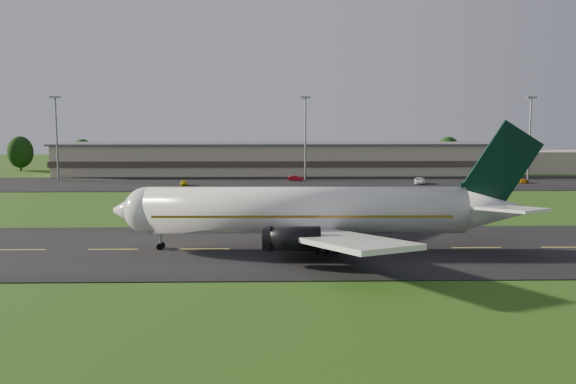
{
  "coord_description": "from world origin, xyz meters",
  "views": [
    {
      "loc": [
        -2.64,
        -75.95,
        16.41
      ],
      "look_at": [
        -0.8,
        8.0,
        6.0
      ],
      "focal_mm": 40.0,
      "sensor_mm": 36.0,
      "label": 1
    }
  ],
  "objects_px": {
    "light_mast_west": "(56,128)",
    "service_vehicle_c": "(420,181)",
    "terminal": "(308,159)",
    "service_vehicle_b": "(296,178)",
    "service_vehicle_a": "(184,183)",
    "airliner": "(313,211)",
    "light_mast_east": "(530,128)",
    "service_vehicle_d": "(518,180)",
    "light_mast_centre": "(305,128)"
  },
  "relations": [
    {
      "from": "light_mast_west",
      "to": "service_vehicle_c",
      "type": "distance_m",
      "value": 87.33
    },
    {
      "from": "terminal",
      "to": "service_vehicle_b",
      "type": "bearing_deg",
      "value": -101.77
    },
    {
      "from": "light_mast_west",
      "to": "service_vehicle_a",
      "type": "height_order",
      "value": "light_mast_west"
    },
    {
      "from": "airliner",
      "to": "light_mast_west",
      "type": "relative_size",
      "value": 2.52
    },
    {
      "from": "terminal",
      "to": "service_vehicle_c",
      "type": "bearing_deg",
      "value": -46.37
    },
    {
      "from": "terminal",
      "to": "light_mast_east",
      "type": "xyz_separation_m",
      "value": [
        53.6,
        -16.18,
        8.75
      ]
    },
    {
      "from": "service_vehicle_c",
      "to": "service_vehicle_d",
      "type": "xyz_separation_m",
      "value": [
        23.67,
        1.9,
        0.01
      ]
    },
    {
      "from": "service_vehicle_b",
      "to": "service_vehicle_d",
      "type": "height_order",
      "value": "service_vehicle_d"
    },
    {
      "from": "light_mast_west",
      "to": "light_mast_centre",
      "type": "bearing_deg",
      "value": 0.0
    },
    {
      "from": "airliner",
      "to": "service_vehicle_a",
      "type": "xyz_separation_m",
      "value": [
        -25.02,
        67.99,
        -3.94
      ]
    },
    {
      "from": "service_vehicle_a",
      "to": "service_vehicle_b",
      "type": "bearing_deg",
      "value": 11.36
    },
    {
      "from": "light_mast_east",
      "to": "service_vehicle_b",
      "type": "bearing_deg",
      "value": -177.85
    },
    {
      "from": "terminal",
      "to": "service_vehicle_a",
      "type": "height_order",
      "value": "terminal"
    },
    {
      "from": "light_mast_centre",
      "to": "service_vehicle_d",
      "type": "bearing_deg",
      "value": -8.82
    },
    {
      "from": "airliner",
      "to": "light_mast_east",
      "type": "xyz_separation_m",
      "value": [
        57.98,
        80.01,
        8.08
      ]
    },
    {
      "from": "light_mast_west",
      "to": "light_mast_east",
      "type": "xyz_separation_m",
      "value": [
        115.0,
        0.0,
        0.0
      ]
    },
    {
      "from": "light_mast_east",
      "to": "service_vehicle_a",
      "type": "xyz_separation_m",
      "value": [
        -83.0,
        -12.03,
        -12.02
      ]
    },
    {
      "from": "terminal",
      "to": "service_vehicle_b",
      "type": "xyz_separation_m",
      "value": [
        -3.82,
        -18.34,
        -3.28
      ]
    },
    {
      "from": "light_mast_centre",
      "to": "service_vehicle_c",
      "type": "xyz_separation_m",
      "value": [
        25.98,
        -9.6,
        -11.93
      ]
    },
    {
      "from": "light_mast_west",
      "to": "light_mast_east",
      "type": "bearing_deg",
      "value": 0.0
    },
    {
      "from": "light_mast_centre",
      "to": "service_vehicle_a",
      "type": "relative_size",
      "value": 5.62
    },
    {
      "from": "light_mast_centre",
      "to": "service_vehicle_b",
      "type": "relative_size",
      "value": 5.52
    },
    {
      "from": "service_vehicle_a",
      "to": "service_vehicle_d",
      "type": "distance_m",
      "value": 77.77
    },
    {
      "from": "service_vehicle_d",
      "to": "service_vehicle_a",
      "type": "bearing_deg",
      "value": 133.42
    },
    {
      "from": "airliner",
      "to": "service_vehicle_c",
      "type": "distance_m",
      "value": 76.23
    },
    {
      "from": "terminal",
      "to": "airliner",
      "type": "bearing_deg",
      "value": -92.61
    },
    {
      "from": "light_mast_west",
      "to": "light_mast_centre",
      "type": "height_order",
      "value": "same"
    },
    {
      "from": "airliner",
      "to": "light_mast_east",
      "type": "relative_size",
      "value": 2.52
    },
    {
      "from": "light_mast_west",
      "to": "service_vehicle_d",
      "type": "xyz_separation_m",
      "value": [
        109.65,
        -7.7,
        -11.93
      ]
    },
    {
      "from": "service_vehicle_d",
      "to": "airliner",
      "type": "bearing_deg",
      "value": -175.82
    },
    {
      "from": "terminal",
      "to": "service_vehicle_d",
      "type": "height_order",
      "value": "terminal"
    },
    {
      "from": "light_mast_centre",
      "to": "service_vehicle_d",
      "type": "distance_m",
      "value": 51.64
    },
    {
      "from": "airliner",
      "to": "service_vehicle_a",
      "type": "relative_size",
      "value": 14.15
    },
    {
      "from": "airliner",
      "to": "light_mast_east",
      "type": "bearing_deg",
      "value": 54.97
    },
    {
      "from": "light_mast_centre",
      "to": "light_mast_east",
      "type": "relative_size",
      "value": 1.0
    },
    {
      "from": "terminal",
      "to": "light_mast_west",
      "type": "bearing_deg",
      "value": -165.24
    },
    {
      "from": "airliner",
      "to": "service_vehicle_c",
      "type": "bearing_deg",
      "value": 68.54
    },
    {
      "from": "light_mast_west",
      "to": "service_vehicle_b",
      "type": "height_order",
      "value": "light_mast_west"
    },
    {
      "from": "airliner",
      "to": "service_vehicle_b",
      "type": "xyz_separation_m",
      "value": [
        0.56,
        77.86,
        -3.95
      ]
    },
    {
      "from": "light_mast_west",
      "to": "service_vehicle_d",
      "type": "relative_size",
      "value": 4.14
    },
    {
      "from": "light_mast_east",
      "to": "service_vehicle_d",
      "type": "relative_size",
      "value": 4.14
    },
    {
      "from": "light_mast_west",
      "to": "service_vehicle_d",
      "type": "bearing_deg",
      "value": -4.02
    },
    {
      "from": "light_mast_centre",
      "to": "light_mast_east",
      "type": "bearing_deg",
      "value": 0.0
    },
    {
      "from": "light_mast_west",
      "to": "service_vehicle_d",
      "type": "height_order",
      "value": "light_mast_west"
    },
    {
      "from": "light_mast_east",
      "to": "terminal",
      "type": "bearing_deg",
      "value": 163.2
    },
    {
      "from": "service_vehicle_a",
      "to": "service_vehicle_d",
      "type": "height_order",
      "value": "service_vehicle_d"
    },
    {
      "from": "terminal",
      "to": "service_vehicle_c",
      "type": "height_order",
      "value": "terminal"
    },
    {
      "from": "service_vehicle_a",
      "to": "service_vehicle_c",
      "type": "height_order",
      "value": "service_vehicle_c"
    },
    {
      "from": "light_mast_east",
      "to": "service_vehicle_a",
      "type": "bearing_deg",
      "value": -171.75
    },
    {
      "from": "service_vehicle_a",
      "to": "light_mast_west",
      "type": "bearing_deg",
      "value": 149.66
    }
  ]
}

